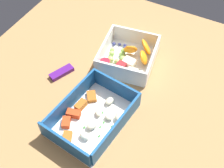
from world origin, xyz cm
name	(u,v)px	position (x,y,z in cm)	size (l,w,h in cm)	color
table_surface	(111,87)	(0.00, 0.00, 1.00)	(80.00, 80.00, 2.00)	#9E7547
pasta_container	(92,117)	(-12.35, -1.42, 3.74)	(22.18, 16.91, 5.67)	white
fruit_bowl	(129,57)	(9.99, -0.47, 4.01)	(18.11, 17.22, 5.81)	white
candy_bar	(62,72)	(-3.12, 14.02, 2.60)	(7.00, 2.40, 1.20)	#51197A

